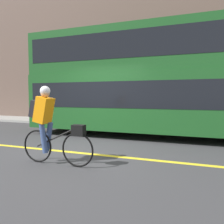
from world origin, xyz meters
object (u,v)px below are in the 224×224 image
at_px(cyclist_on_bike, 49,122).
at_px(street_sign_post, 210,94).
at_px(bus, 162,78).
at_px(trash_bin, 127,113).

xyz_separation_m(cyclist_on_bike, street_sign_post, (3.56, 6.39, 0.63)).
distance_m(bus, cyclist_on_bike, 4.55).
height_order(cyclist_on_bike, street_sign_post, street_sign_post).
height_order(cyclist_on_bike, trash_bin, cyclist_on_bike).
bearing_deg(bus, street_sign_post, 54.43).
bearing_deg(trash_bin, street_sign_post, -0.10).
height_order(trash_bin, street_sign_post, street_sign_post).
relative_size(cyclist_on_bike, trash_bin, 1.76).
relative_size(bus, street_sign_post, 3.80).
height_order(bus, street_sign_post, bus).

